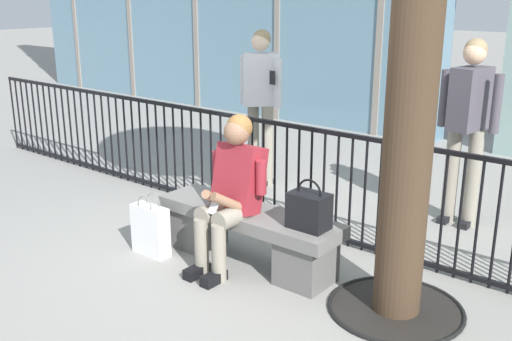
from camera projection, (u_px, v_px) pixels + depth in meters
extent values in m
plane|color=gray|center=(248.00, 262.00, 4.81)|extent=(60.00, 60.00, 0.00)
cube|color=slate|center=(248.00, 216.00, 4.69)|extent=(1.60, 0.44, 0.10)
cube|color=#605E5B|center=(198.00, 225.00, 5.09)|extent=(0.36, 0.37, 0.35)
cube|color=#605E5B|center=(306.00, 261.00, 4.42)|extent=(0.36, 0.37, 0.35)
cylinder|color=gray|center=(219.00, 210.00, 4.62)|extent=(0.15, 0.40, 0.15)
cylinder|color=gray|center=(202.00, 247.00, 4.55)|extent=(0.11, 0.11, 0.45)
cube|color=black|center=(197.00, 271.00, 4.56)|extent=(0.09, 0.22, 0.08)
cylinder|color=gray|center=(236.00, 215.00, 4.52)|extent=(0.15, 0.40, 0.15)
cylinder|color=gray|center=(219.00, 253.00, 4.44)|extent=(0.11, 0.11, 0.45)
cube|color=black|center=(214.00, 278.00, 4.45)|extent=(0.09, 0.22, 0.08)
cube|color=maroon|center=(239.00, 178.00, 4.60)|extent=(0.36, 0.30, 0.55)
cylinder|color=maroon|center=(218.00, 167.00, 4.72)|extent=(0.08, 0.08, 0.26)
cylinder|color=#8E664C|center=(212.00, 198.00, 4.52)|extent=(0.16, 0.28, 0.20)
cylinder|color=maroon|center=(261.00, 177.00, 4.46)|extent=(0.08, 0.08, 0.26)
cylinder|color=#8E664C|center=(228.00, 202.00, 4.43)|extent=(0.16, 0.28, 0.20)
cube|color=silver|center=(215.00, 205.00, 4.44)|extent=(0.07, 0.10, 0.13)
sphere|color=#8E664C|center=(237.00, 132.00, 4.48)|extent=(0.20, 0.20, 0.20)
sphere|color=olive|center=(239.00, 127.00, 4.50)|extent=(0.20, 0.20, 0.20)
cube|color=black|center=(309.00, 211.00, 4.28)|extent=(0.29, 0.19, 0.27)
torus|color=black|center=(309.00, 193.00, 4.24)|extent=(0.20, 0.02, 0.20)
cube|color=white|center=(150.00, 230.00, 4.90)|extent=(0.34, 0.13, 0.42)
torus|color=slate|center=(145.00, 206.00, 4.80)|extent=(0.16, 0.01, 0.16)
torus|color=slate|center=(153.00, 203.00, 4.87)|extent=(0.16, 0.01, 0.16)
cylinder|color=gray|center=(253.00, 143.00, 6.72)|extent=(0.13, 0.13, 0.90)
cube|color=black|center=(251.00, 179.00, 6.81)|extent=(0.09, 0.22, 0.06)
cylinder|color=gray|center=(267.00, 146.00, 6.60)|extent=(0.13, 0.13, 0.90)
cube|color=black|center=(265.00, 183.00, 6.69)|extent=(0.09, 0.22, 0.06)
cube|color=silver|center=(260.00, 79.00, 6.45)|extent=(0.43, 0.42, 0.56)
cylinder|color=silver|center=(244.00, 79.00, 6.60)|extent=(0.08, 0.08, 0.52)
cylinder|color=silver|center=(278.00, 83.00, 6.31)|extent=(0.08, 0.08, 0.52)
sphere|color=beige|center=(260.00, 42.00, 6.33)|extent=(0.20, 0.20, 0.20)
sphere|color=#997F59|center=(262.00, 39.00, 6.34)|extent=(0.20, 0.20, 0.20)
cube|color=black|center=(272.00, 78.00, 6.22)|extent=(0.07, 0.01, 0.14)
cylinder|color=gray|center=(451.00, 175.00, 5.56)|extent=(0.13, 0.13, 0.90)
cube|color=black|center=(445.00, 218.00, 5.65)|extent=(0.09, 0.22, 0.06)
cylinder|color=gray|center=(472.00, 179.00, 5.44)|extent=(0.13, 0.13, 0.90)
cube|color=black|center=(466.00, 223.00, 5.53)|extent=(0.09, 0.22, 0.06)
cube|color=#4C4751|center=(470.00, 99.00, 5.29)|extent=(0.29, 0.41, 0.56)
cylinder|color=#4C4751|center=(444.00, 98.00, 5.43)|extent=(0.08, 0.08, 0.52)
cylinder|color=#4C4751|center=(497.00, 104.00, 5.15)|extent=(0.08, 0.08, 0.52)
sphere|color=#DBAD89|center=(475.00, 53.00, 5.17)|extent=(0.20, 0.20, 0.20)
sphere|color=#997F59|center=(476.00, 50.00, 5.18)|extent=(0.20, 0.20, 0.20)
cylinder|color=black|center=(14.00, 113.00, 8.16)|extent=(0.02, 0.02, 0.99)
cylinder|color=black|center=(19.00, 114.00, 8.08)|extent=(0.02, 0.02, 0.99)
cylinder|color=black|center=(24.00, 115.00, 8.00)|extent=(0.02, 0.02, 0.99)
cylinder|color=black|center=(29.00, 117.00, 7.92)|extent=(0.02, 0.02, 0.99)
cylinder|color=black|center=(35.00, 118.00, 7.84)|extent=(0.02, 0.02, 0.99)
cylinder|color=black|center=(41.00, 119.00, 7.76)|extent=(0.02, 0.02, 0.99)
cylinder|color=black|center=(46.00, 121.00, 7.68)|extent=(0.02, 0.02, 0.99)
cylinder|color=black|center=(52.00, 122.00, 7.60)|extent=(0.02, 0.02, 0.99)
cylinder|color=black|center=(58.00, 123.00, 7.52)|extent=(0.02, 0.02, 0.99)
cylinder|color=black|center=(64.00, 125.00, 7.44)|extent=(0.02, 0.02, 0.99)
cylinder|color=black|center=(70.00, 126.00, 7.36)|extent=(0.02, 0.02, 0.99)
cylinder|color=black|center=(77.00, 128.00, 7.28)|extent=(0.02, 0.02, 0.99)
cylinder|color=black|center=(83.00, 129.00, 7.20)|extent=(0.02, 0.02, 0.99)
cylinder|color=black|center=(90.00, 131.00, 7.12)|extent=(0.02, 0.02, 0.99)
cylinder|color=black|center=(97.00, 132.00, 7.04)|extent=(0.02, 0.02, 0.99)
cylinder|color=black|center=(104.00, 134.00, 6.96)|extent=(0.02, 0.02, 0.99)
cylinder|color=black|center=(111.00, 136.00, 6.88)|extent=(0.02, 0.02, 0.99)
cylinder|color=black|center=(118.00, 137.00, 6.80)|extent=(0.02, 0.02, 0.99)
cylinder|color=black|center=(126.00, 139.00, 6.72)|extent=(0.02, 0.02, 0.99)
cylinder|color=black|center=(133.00, 141.00, 6.64)|extent=(0.02, 0.02, 0.99)
cylinder|color=black|center=(141.00, 143.00, 6.56)|extent=(0.02, 0.02, 0.99)
cylinder|color=black|center=(149.00, 145.00, 6.48)|extent=(0.02, 0.02, 0.99)
cylinder|color=black|center=(157.00, 146.00, 6.40)|extent=(0.02, 0.02, 0.99)
cylinder|color=black|center=(166.00, 148.00, 6.32)|extent=(0.02, 0.02, 0.99)
cylinder|color=black|center=(174.00, 150.00, 6.24)|extent=(0.02, 0.02, 0.99)
cylinder|color=black|center=(183.00, 152.00, 6.16)|extent=(0.02, 0.02, 0.99)
cylinder|color=black|center=(192.00, 155.00, 6.08)|extent=(0.02, 0.02, 0.99)
cylinder|color=black|center=(202.00, 157.00, 6.00)|extent=(0.02, 0.02, 0.99)
cylinder|color=black|center=(211.00, 159.00, 5.92)|extent=(0.02, 0.02, 0.99)
cylinder|color=black|center=(221.00, 161.00, 5.84)|extent=(0.02, 0.02, 0.99)
cylinder|color=black|center=(231.00, 164.00, 5.76)|extent=(0.02, 0.02, 0.99)
cylinder|color=black|center=(242.00, 166.00, 5.68)|extent=(0.02, 0.02, 0.99)
cylinder|color=black|center=(252.00, 169.00, 5.60)|extent=(0.02, 0.02, 0.99)
cylinder|color=black|center=(263.00, 171.00, 5.52)|extent=(0.02, 0.02, 0.99)
cylinder|color=black|center=(275.00, 174.00, 5.44)|extent=(0.02, 0.02, 0.99)
cylinder|color=black|center=(286.00, 177.00, 5.36)|extent=(0.02, 0.02, 0.99)
cylinder|color=black|center=(298.00, 179.00, 5.28)|extent=(0.02, 0.02, 0.99)
cylinder|color=black|center=(311.00, 182.00, 5.20)|extent=(0.02, 0.02, 0.99)
cylinder|color=black|center=(324.00, 185.00, 5.12)|extent=(0.02, 0.02, 0.99)
cylinder|color=black|center=(337.00, 188.00, 5.04)|extent=(0.02, 0.02, 0.99)
cylinder|color=black|center=(351.00, 192.00, 4.96)|extent=(0.02, 0.02, 0.99)
cylinder|color=black|center=(365.00, 195.00, 4.88)|extent=(0.02, 0.02, 0.99)
cylinder|color=black|center=(379.00, 198.00, 4.80)|extent=(0.02, 0.02, 0.99)
cylinder|color=black|center=(394.00, 202.00, 4.72)|extent=(0.02, 0.02, 0.99)
cylinder|color=black|center=(410.00, 205.00, 4.64)|extent=(0.02, 0.02, 0.99)
cylinder|color=black|center=(426.00, 209.00, 4.56)|extent=(0.02, 0.02, 0.99)
cylinder|color=black|center=(443.00, 213.00, 4.48)|extent=(0.02, 0.02, 0.99)
cylinder|color=black|center=(460.00, 217.00, 4.40)|extent=(0.02, 0.02, 0.99)
cylinder|color=black|center=(478.00, 221.00, 4.32)|extent=(0.02, 0.02, 0.99)
cylinder|color=black|center=(496.00, 226.00, 4.24)|extent=(0.02, 0.02, 0.99)
cube|color=black|center=(303.00, 228.00, 5.37)|extent=(9.69, 0.04, 0.04)
cube|color=black|center=(306.00, 128.00, 5.11)|extent=(9.69, 0.04, 0.04)
cylinder|color=black|center=(395.00, 309.00, 4.09)|extent=(0.90, 0.90, 0.01)
torus|color=black|center=(395.00, 308.00, 4.08)|extent=(0.93, 0.93, 0.03)
cylinder|color=#423021|center=(414.00, 60.00, 3.59)|extent=(0.32, 0.32, 3.40)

